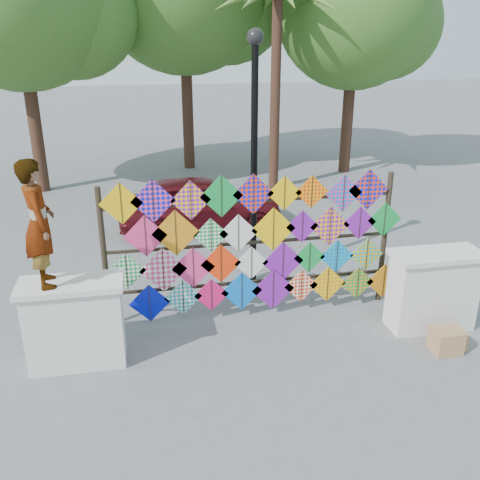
# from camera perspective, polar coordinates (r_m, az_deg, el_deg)

# --- Properties ---
(ground) EXTENTS (80.00, 80.00, 0.00)m
(ground) POSITION_cam_1_polar(r_m,az_deg,el_deg) (8.44, 2.24, -10.20)
(ground) COLOR slate
(ground) RESTS_ON ground
(parapet_left) EXTENTS (1.40, 0.65, 1.28)m
(parapet_left) POSITION_cam_1_polar(r_m,az_deg,el_deg) (7.84, -17.18, -8.44)
(parapet_left) COLOR silver
(parapet_left) RESTS_ON ground
(parapet_right) EXTENTS (1.40, 0.65, 1.28)m
(parapet_right) POSITION_cam_1_polar(r_m,az_deg,el_deg) (8.91, 19.86, -5.00)
(parapet_right) COLOR silver
(parapet_right) RESTS_ON ground
(kite_rack) EXTENTS (4.94, 0.24, 2.41)m
(kite_rack) POSITION_cam_1_polar(r_m,az_deg,el_deg) (8.52, 1.54, -0.60)
(kite_rack) COLOR black
(kite_rack) RESTS_ON ground
(tree_east) EXTENTS (5.40, 4.80, 7.42)m
(tree_east) POSITION_cam_1_polar(r_m,az_deg,el_deg) (17.83, 12.47, 22.95)
(tree_east) COLOR #41261B
(tree_east) RESTS_ON ground
(palm_tree) EXTENTS (3.62, 3.62, 5.83)m
(palm_tree) POSITION_cam_1_polar(r_m,az_deg,el_deg) (15.47, 4.01, 23.49)
(palm_tree) COLOR #41261B
(palm_tree) RESTS_ON ground
(vendor_woman) EXTENTS (0.54, 0.70, 1.70)m
(vendor_woman) POSITION_cam_1_polar(r_m,az_deg,el_deg) (7.28, -20.67, 1.62)
(vendor_woman) COLOR #99999E
(vendor_woman) RESTS_ON parapet_left
(sedan) EXTENTS (3.85, 1.67, 1.29)m
(sedan) POSITION_cam_1_polar(r_m,az_deg,el_deg) (12.55, -4.25, 3.96)
(sedan) COLOR #4E0D14
(sedan) RESTS_ON ground
(lamppost) EXTENTS (0.28, 0.28, 4.46)m
(lamppost) POSITION_cam_1_polar(r_m,az_deg,el_deg) (9.35, 1.53, 10.81)
(lamppost) COLOR black
(lamppost) RESTS_ON ground
(cardboard_box_near) EXTENTS (0.41, 0.36, 0.36)m
(cardboard_box_near) POSITION_cam_1_polar(r_m,az_deg,el_deg) (8.55, 21.12, -9.96)
(cardboard_box_near) COLOR #A68250
(cardboard_box_near) RESTS_ON ground
(cardboard_box_far) EXTENTS (0.36, 0.33, 0.30)m
(cardboard_box_far) POSITION_cam_1_polar(r_m,az_deg,el_deg) (8.66, 21.63, -9.82)
(cardboard_box_far) COLOR #A68250
(cardboard_box_far) RESTS_ON ground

